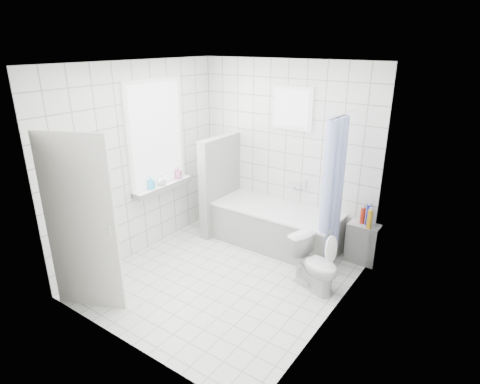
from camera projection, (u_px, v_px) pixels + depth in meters
The scene contains 19 objects.
ground at pixel (224, 277), 5.11m from camera, with size 3.00×3.00×0.00m, color white.
ceiling at pixel (221, 63), 4.18m from camera, with size 3.00×3.00×0.00m, color white.
wall_back at pixel (285, 153), 5.79m from camera, with size 2.80×0.02×2.60m, color white.
wall_front at pixel (119, 227), 3.50m from camera, with size 2.80×0.02×2.60m, color white.
wall_left at pixel (140, 161), 5.39m from camera, with size 0.02×3.00×2.60m, color white.
wall_right at pixel (337, 208), 3.90m from camera, with size 0.02×3.00×2.60m, color white.
window_left at pixel (157, 135), 5.49m from camera, with size 0.01×0.90×1.40m, color white.
window_back at pixel (292, 108), 5.48m from camera, with size 0.50×0.01×0.50m, color white.
window_sill at pixel (163, 187), 5.73m from camera, with size 0.18×1.02×0.08m, color white.
door at pixel (81, 225), 4.22m from camera, with size 0.04×0.80×2.00m, color silver.
bathtub at pixel (276, 227), 5.81m from camera, with size 1.82×0.77×0.58m.
partition_wall at pixel (220, 185), 6.13m from camera, with size 0.15×0.85×1.50m, color white.
tiled_ledge at pixel (363, 243), 5.38m from camera, with size 0.40×0.24×0.55m, color white.
toilet at pixel (315, 264), 4.79m from camera, with size 0.36×0.63×0.64m, color white.
curtain_rod at pixel (342, 115), 4.73m from camera, with size 0.02×0.02×0.80m, color silver.
shower_curtain at pixel (331, 189), 4.95m from camera, with size 0.14×0.48×1.78m, color #4153BF, non-canonical shape.
tub_faucet at pixel (295, 185), 5.82m from camera, with size 0.18×0.06×0.06m, color silver.
sill_bottles at pixel (163, 178), 5.69m from camera, with size 0.18×0.65×0.18m.
ledge_bottles at pixel (367, 217), 5.21m from camera, with size 0.19×0.16×0.28m.
Camera 1 is at (2.68, -3.48, 2.83)m, focal length 30.00 mm.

